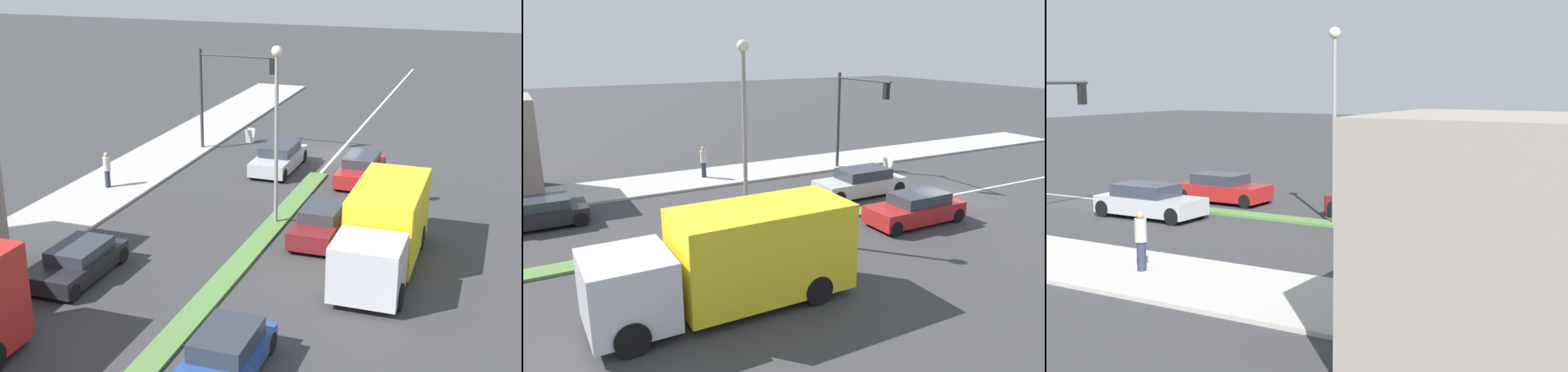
% 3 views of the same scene
% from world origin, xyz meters
% --- Properties ---
extents(ground_plane, '(160.00, 160.00, 0.00)m').
position_xyz_m(ground_plane, '(0.00, 18.00, 0.00)').
color(ground_plane, '#38383A').
extents(sidewalk_right, '(4.00, 73.00, 0.12)m').
position_xyz_m(sidewalk_right, '(9.00, 18.50, 0.06)').
color(sidewalk_right, '#B2AFA8').
rests_on(sidewalk_right, ground).
extents(lane_marking_center, '(0.16, 60.00, 0.01)m').
position_xyz_m(lane_marking_center, '(0.00, 0.00, 0.00)').
color(lane_marking_center, beige).
rests_on(lane_marking_center, ground).
extents(street_lamp, '(0.44, 0.44, 7.37)m').
position_xyz_m(street_lamp, '(0.00, 11.09, 4.78)').
color(street_lamp, gray).
rests_on(street_lamp, median_strip).
extents(pedestrian, '(0.34, 0.34, 1.73)m').
position_xyz_m(pedestrian, '(8.97, 9.56, 1.03)').
color(pedestrian, '#282D42').
rests_on(pedestrian, sidewalk_right).
extents(delivery_truck, '(2.44, 7.50, 2.87)m').
position_xyz_m(delivery_truck, '(-5.00, 13.79, 1.47)').
color(delivery_truck, silver).
rests_on(delivery_truck, ground).
extents(sedan_dark, '(1.87, 4.02, 1.20)m').
position_xyz_m(sedan_dark, '(5.00, 18.29, 0.58)').
color(sedan_dark, black).
rests_on(sedan_dark, ground).
extents(sedan_maroon, '(1.73, 4.13, 1.34)m').
position_xyz_m(sedan_maroon, '(-2.20, 11.98, 0.65)').
color(sedan_maroon, maroon).
rests_on(sedan_maroon, ground).
extents(sedan_silver, '(1.86, 4.51, 1.37)m').
position_xyz_m(sedan_silver, '(2.20, 3.84, 0.66)').
color(sedan_silver, '#B7BABF').
rests_on(sedan_silver, ground).
extents(hatchback_red, '(1.79, 4.20, 1.31)m').
position_xyz_m(hatchback_red, '(-2.20, 4.29, 0.63)').
color(hatchback_red, '#AD1E1E').
rests_on(hatchback_red, ground).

